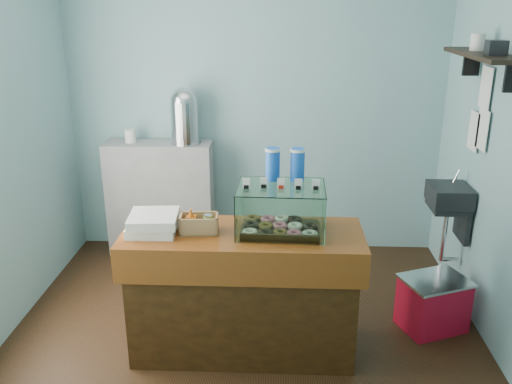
{
  "coord_description": "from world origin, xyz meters",
  "views": [
    {
      "loc": [
        0.24,
        -3.53,
        2.35
      ],
      "look_at": [
        0.08,
        -0.15,
        1.15
      ],
      "focal_mm": 38.0,
      "sensor_mm": 36.0,
      "label": 1
    }
  ],
  "objects_px": {
    "coffee_urn": "(184,115)",
    "red_cooler": "(433,303)",
    "display_case": "(281,206)",
    "counter": "(243,291)"
  },
  "relations": [
    {
      "from": "counter",
      "to": "coffee_urn",
      "type": "height_order",
      "value": "coffee_urn"
    },
    {
      "from": "coffee_urn",
      "to": "red_cooler",
      "type": "xyz_separation_m",
      "value": [
        2.04,
        -1.23,
        -1.16
      ]
    },
    {
      "from": "display_case",
      "to": "red_cooler",
      "type": "distance_m",
      "value": 1.46
    },
    {
      "from": "red_cooler",
      "to": "display_case",
      "type": "bearing_deg",
      "value": 170.7
    },
    {
      "from": "coffee_urn",
      "to": "red_cooler",
      "type": "distance_m",
      "value": 2.65
    },
    {
      "from": "display_case",
      "to": "red_cooler",
      "type": "bearing_deg",
      "value": 14.44
    },
    {
      "from": "display_case",
      "to": "red_cooler",
      "type": "height_order",
      "value": "display_case"
    },
    {
      "from": "coffee_urn",
      "to": "red_cooler",
      "type": "bearing_deg",
      "value": -31.22
    },
    {
      "from": "counter",
      "to": "coffee_urn",
      "type": "distance_m",
      "value": 1.91
    },
    {
      "from": "counter",
      "to": "display_case",
      "type": "height_order",
      "value": "display_case"
    }
  ]
}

